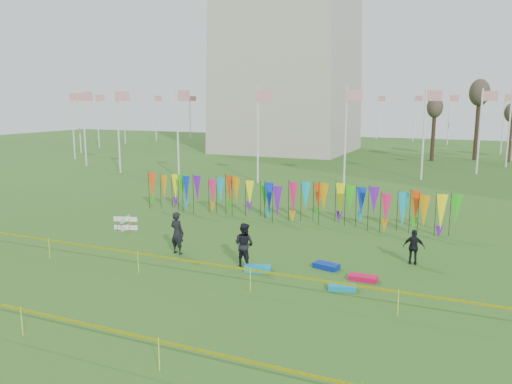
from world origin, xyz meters
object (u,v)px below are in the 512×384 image
at_px(box_kite, 126,223).
at_px(kite_bag_red, 363,278).
at_px(kite_bag_blue, 326,266).
at_px(kite_bag_teal, 342,287).
at_px(person_mid, 244,245).
at_px(person_right, 414,247).
at_px(person_left, 177,233).
at_px(kite_bag_turquoise, 258,269).

bearing_deg(box_kite, kite_bag_red, -10.71).
height_order(box_kite, kite_bag_blue, box_kite).
xyz_separation_m(kite_bag_red, kite_bag_teal, (-0.51, -1.31, -0.00)).
xyz_separation_m(person_mid, person_right, (6.48, 3.07, -0.17)).
bearing_deg(person_mid, kite_bag_blue, -151.06).
bearing_deg(person_left, person_mid, -175.89).
xyz_separation_m(kite_bag_blue, kite_bag_teal, (1.19, -2.09, -0.01)).
bearing_deg(kite_bag_turquoise, person_right, 31.38).
relative_size(box_kite, kite_bag_red, 0.69).
height_order(kite_bag_turquoise, kite_bag_blue, kite_bag_turquoise).
relative_size(box_kite, person_left, 0.38).
bearing_deg(person_mid, kite_bag_red, -165.82).
height_order(box_kite, kite_bag_teal, box_kite).
xyz_separation_m(person_right, kite_bag_red, (-1.52, -2.80, -0.66)).
height_order(kite_bag_blue, kite_bag_red, kite_bag_blue).
distance_m(person_mid, kite_bag_blue, 3.52).
distance_m(box_kite, kite_bag_red, 13.54).
xyz_separation_m(person_mid, kite_bag_teal, (4.45, -1.03, -0.83)).
height_order(person_mid, kite_bag_blue, person_mid).
xyz_separation_m(box_kite, person_right, (14.82, 0.28, 0.38)).
distance_m(person_mid, kite_bag_teal, 4.64).
bearing_deg(kite_bag_red, person_left, 179.62).
relative_size(person_mid, person_right, 1.23).
distance_m(kite_bag_turquoise, kite_bag_teal, 3.71).
xyz_separation_m(person_left, kite_bag_turquoise, (4.28, -0.72, -0.86)).
bearing_deg(person_right, box_kite, -3.90).
bearing_deg(kite_bag_turquoise, kite_bag_blue, 30.42).
bearing_deg(kite_bag_turquoise, kite_bag_teal, -9.88).
relative_size(box_kite, kite_bag_blue, 0.72).
distance_m(person_left, kite_bag_teal, 8.10).
bearing_deg(kite_bag_blue, kite_bag_turquoise, -149.58).
bearing_deg(kite_bag_teal, person_mid, 166.93).
height_order(box_kite, kite_bag_red, box_kite).
bearing_deg(kite_bag_teal, kite_bag_turquoise, 170.12).
distance_m(box_kite, person_left, 5.47).
distance_m(person_right, kite_bag_teal, 4.63).
relative_size(person_mid, kite_bag_turquoise, 1.70).
relative_size(kite_bag_turquoise, kite_bag_red, 1.01).
distance_m(person_left, person_mid, 3.51).
relative_size(person_right, kite_bag_blue, 1.46).
relative_size(kite_bag_red, kite_bag_teal, 1.07).
bearing_deg(kite_bag_blue, person_left, -173.87).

